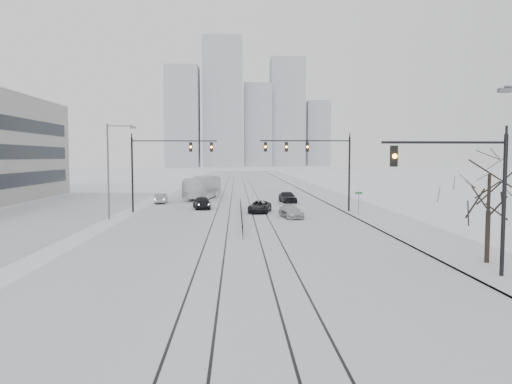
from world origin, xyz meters
The scene contains 20 objects.
ground centered at (0.00, 0.00, 0.00)m, with size 500.00×500.00×0.00m, color white.
road centered at (0.00, 60.00, 0.01)m, with size 22.00×260.00×0.02m, color silver.
sidewalk_east centered at (13.50, 60.00, 0.08)m, with size 5.00×260.00×0.16m, color silver.
curb centered at (11.05, 60.00, 0.06)m, with size 0.10×260.00×0.12m, color gray.
parking_strip centered at (-20.00, 35.00, 0.01)m, with size 14.00×60.00×0.03m, color silver.
tram_rails centered at (0.00, 40.00, 0.02)m, with size 5.30×180.00×0.01m.
skyline centered at (5.02, 273.63, 30.65)m, with size 96.00×48.00×72.00m.
traffic_mast_near centered at (10.79, 6.00, 4.56)m, with size 6.10×0.37×7.00m.
traffic_mast_ne centered at (8.15, 34.99, 5.76)m, with size 9.60×0.37×8.00m.
traffic_mast_nw centered at (-8.52, 36.00, 5.57)m, with size 9.10×0.37×8.00m.
street_light_west centered at (-12.20, 30.00, 5.21)m, with size 2.73×0.25×9.00m.
bare_tree centered at (13.20, 9.00, 4.49)m, with size 4.40×4.40×6.10m.
median_fence centered at (0.00, 30.00, 0.53)m, with size 0.06×24.00×1.00m.
street_sign centered at (11.80, 32.00, 1.61)m, with size 0.70×0.06×2.40m.
sedan_sb_inner centered at (-4.40, 39.18, 0.74)m, with size 1.74×4.32×1.47m, color black.
sedan_sb_outer centered at (-10.00, 46.04, 0.64)m, with size 1.35×3.88×1.28m, color gray.
sedan_nb_front centered at (2.00, 35.09, 0.62)m, with size 2.07×4.50×1.25m, color black.
sedan_nb_right centered at (4.83, 30.50, 0.61)m, with size 1.71×4.20×1.22m, color #B7B9BF.
sedan_nb_far centered at (6.14, 46.50, 0.74)m, with size 1.74×4.33×1.47m, color black.
box_truck centered at (-5.18, 52.74, 1.58)m, with size 2.65×11.34×3.16m, color white.
Camera 1 is at (-0.44, -17.35, 5.92)m, focal length 35.00 mm.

